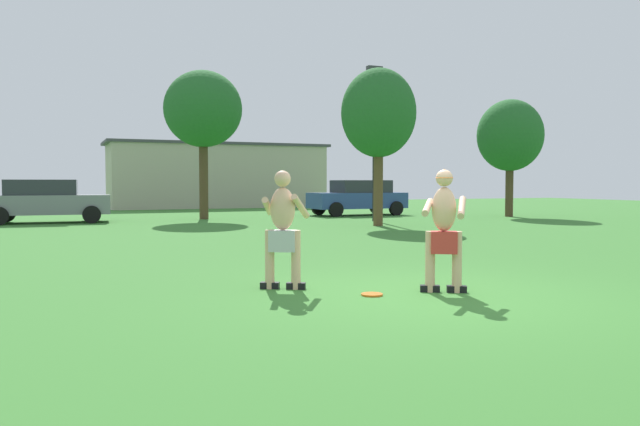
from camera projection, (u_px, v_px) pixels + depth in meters
name	position (u px, v px, depth m)	size (l,w,h in m)	color
ground_plane	(433.00, 295.00, 8.07)	(80.00, 80.00, 0.00)	#38752D
player_with_cap	(444.00, 225.00, 8.26)	(0.81, 0.71, 1.65)	black
player_in_gray	(283.00, 227.00, 8.53)	(0.78, 0.73, 1.64)	black
frisbee	(372.00, 295.00, 8.06)	(0.28, 0.28, 0.03)	orange
car_blue_mid_lot	(358.00, 197.00, 28.02)	(4.34, 2.10, 1.58)	#2D478C
car_gray_far_end	(46.00, 200.00, 22.67)	(4.41, 2.25, 1.58)	slate
lamp_post	(374.00, 127.00, 23.53)	(0.60, 0.24, 5.87)	black
outbuilding_behind_lot	(218.00, 175.00, 37.15)	(12.94, 4.41, 3.80)	#B2A893
tree_left_field	(379.00, 114.00, 20.97)	(2.55, 2.55, 5.34)	brown
tree_behind_players	(203.00, 110.00, 24.82)	(3.12, 3.12, 5.96)	#4C3823
tree_near_building	(510.00, 136.00, 26.74)	(2.82, 2.82, 5.06)	#4C3823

